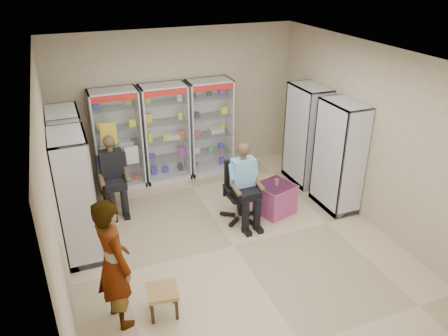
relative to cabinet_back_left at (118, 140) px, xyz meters
name	(u,v)px	position (x,y,z in m)	size (l,w,h in m)	color
floor	(233,246)	(1.30, -2.73, -1.00)	(6.00, 6.00, 0.00)	tan
room_shell	(235,132)	(1.30, -2.73, 0.97)	(5.02, 6.02, 3.01)	#BCAE8C
cabinet_back_left	(118,140)	(0.00, 0.00, 0.00)	(0.90, 0.50, 2.00)	silver
cabinet_back_mid	(165,133)	(0.95, 0.00, 0.00)	(0.90, 0.50, 2.00)	silver
cabinet_back_right	(210,127)	(1.90, 0.00, 0.00)	(0.90, 0.50, 2.00)	#B7B9BF
cabinet_right_far	(306,135)	(3.53, -1.13, 0.00)	(0.50, 0.90, 2.00)	#A3A5AA
cabinet_right_near	(339,157)	(3.53, -2.23, 0.00)	(0.50, 0.90, 2.00)	silver
cabinet_left_far	(71,167)	(-0.93, -0.93, 0.00)	(0.50, 0.90, 2.00)	#A9ABB0
cabinet_left_near	(77,197)	(-0.93, -2.03, 0.00)	(0.50, 0.90, 2.00)	#AFB0B6
wooden_chair	(113,183)	(-0.25, -0.73, -0.53)	(0.42, 0.42, 0.94)	#301C12
seated_customer	(113,174)	(-0.25, -0.78, -0.33)	(0.44, 0.60, 1.34)	black
office_chair	(241,191)	(1.74, -2.00, -0.46)	(0.59, 0.59, 1.08)	black
seated_shopkeeper	(242,185)	(1.74, -2.05, -0.31)	(0.45, 0.63, 1.37)	#73A7E4
pink_trunk	(275,199)	(2.40, -2.04, -0.72)	(0.58, 0.56, 0.56)	#A94388
tea_glass	(277,182)	(2.41, -2.04, -0.39)	(0.07, 0.07, 0.10)	#512606
woven_stool_a	(269,192)	(2.46, -1.68, -0.78)	(0.43, 0.43, 0.43)	#A38A45
woven_stool_b	(163,301)	(-0.11, -3.74, -0.81)	(0.39, 0.39, 0.39)	#8F613C
standing_man	(114,263)	(-0.65, -3.63, -0.12)	(0.64, 0.42, 1.76)	gray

